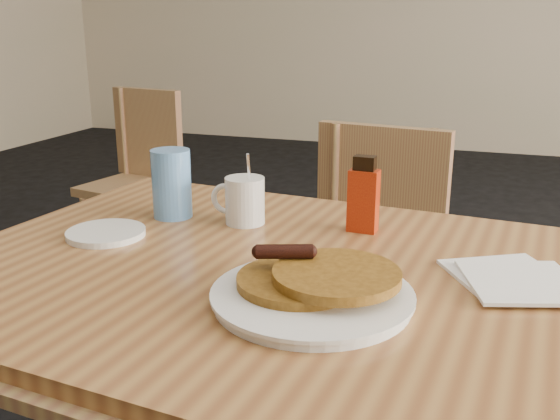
{
  "coord_description": "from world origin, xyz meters",
  "views": [
    {
      "loc": [
        0.28,
        -0.94,
        1.15
      ],
      "look_at": [
        -0.05,
        0.03,
        0.84
      ],
      "focal_mm": 40.0,
      "sensor_mm": 36.0,
      "label": 1
    }
  ],
  "objects_px": {
    "chair_wall_extra": "(140,165)",
    "coffee_mug": "(244,200)",
    "main_table": "(309,294)",
    "syrup_bottle": "(363,197)",
    "blue_tumbler": "(172,184)",
    "chair_main_far": "(373,253)",
    "pancake_plate": "(314,289)"
  },
  "relations": [
    {
      "from": "chair_wall_extra",
      "to": "coffee_mug",
      "type": "height_order",
      "value": "coffee_mug"
    },
    {
      "from": "main_table",
      "to": "syrup_bottle",
      "type": "relative_size",
      "value": 9.21
    },
    {
      "from": "main_table",
      "to": "coffee_mug",
      "type": "bearing_deg",
      "value": 134.04
    },
    {
      "from": "chair_wall_extra",
      "to": "blue_tumbler",
      "type": "height_order",
      "value": "blue_tumbler"
    },
    {
      "from": "chair_main_far",
      "to": "syrup_bottle",
      "type": "xyz_separation_m",
      "value": [
        0.06,
        -0.5,
        0.31
      ]
    },
    {
      "from": "pancake_plate",
      "to": "syrup_bottle",
      "type": "bearing_deg",
      "value": 89.69
    },
    {
      "from": "coffee_mug",
      "to": "blue_tumbler",
      "type": "distance_m",
      "value": 0.16
    },
    {
      "from": "syrup_bottle",
      "to": "blue_tumbler",
      "type": "relative_size",
      "value": 1.05
    },
    {
      "from": "chair_wall_extra",
      "to": "main_table",
      "type": "bearing_deg",
      "value": -39.52
    },
    {
      "from": "chair_wall_extra",
      "to": "coffee_mug",
      "type": "distance_m",
      "value": 1.77
    },
    {
      "from": "chair_wall_extra",
      "to": "blue_tumbler",
      "type": "xyz_separation_m",
      "value": [
        0.92,
        -1.37,
        0.32
      ]
    },
    {
      "from": "chair_wall_extra",
      "to": "blue_tumbler",
      "type": "relative_size",
      "value": 5.88
    },
    {
      "from": "syrup_bottle",
      "to": "blue_tumbler",
      "type": "bearing_deg",
      "value": -171.64
    },
    {
      "from": "main_table",
      "to": "pancake_plate",
      "type": "distance_m",
      "value": 0.13
    },
    {
      "from": "coffee_mug",
      "to": "chair_main_far",
      "type": "bearing_deg",
      "value": 89.44
    },
    {
      "from": "pancake_plate",
      "to": "blue_tumbler",
      "type": "relative_size",
      "value": 2.09
    },
    {
      "from": "chair_wall_extra",
      "to": "pancake_plate",
      "type": "bearing_deg",
      "value": -40.56
    },
    {
      "from": "pancake_plate",
      "to": "chair_main_far",
      "type": "bearing_deg",
      "value": 94.22
    },
    {
      "from": "chair_main_far",
      "to": "pancake_plate",
      "type": "distance_m",
      "value": 0.89
    },
    {
      "from": "pancake_plate",
      "to": "coffee_mug",
      "type": "relative_size",
      "value": 1.99
    },
    {
      "from": "chair_wall_extra",
      "to": "coffee_mug",
      "type": "relative_size",
      "value": 5.6
    },
    {
      "from": "chair_wall_extra",
      "to": "pancake_plate",
      "type": "relative_size",
      "value": 2.82
    },
    {
      "from": "main_table",
      "to": "pancake_plate",
      "type": "xyz_separation_m",
      "value": [
        0.04,
        -0.11,
        0.06
      ]
    },
    {
      "from": "main_table",
      "to": "chair_main_far",
      "type": "xyz_separation_m",
      "value": [
        -0.03,
        0.74,
        -0.2
      ]
    },
    {
      "from": "chair_main_far",
      "to": "syrup_bottle",
      "type": "height_order",
      "value": "syrup_bottle"
    },
    {
      "from": "coffee_mug",
      "to": "blue_tumbler",
      "type": "xyz_separation_m",
      "value": [
        -0.16,
        -0.01,
        0.02
      ]
    },
    {
      "from": "main_table",
      "to": "pancake_plate",
      "type": "relative_size",
      "value": 4.63
    },
    {
      "from": "chair_main_far",
      "to": "pancake_plate",
      "type": "height_order",
      "value": "chair_main_far"
    },
    {
      "from": "blue_tumbler",
      "to": "coffee_mug",
      "type": "bearing_deg",
      "value": 2.67
    },
    {
      "from": "chair_wall_extra",
      "to": "syrup_bottle",
      "type": "relative_size",
      "value": 5.6
    },
    {
      "from": "chair_main_far",
      "to": "blue_tumbler",
      "type": "height_order",
      "value": "blue_tumbler"
    },
    {
      "from": "pancake_plate",
      "to": "syrup_bottle",
      "type": "relative_size",
      "value": 1.99
    }
  ]
}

